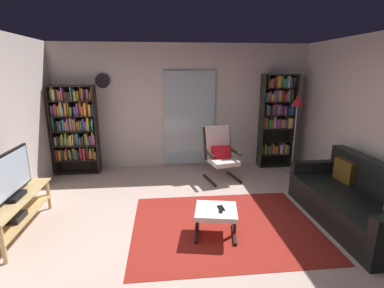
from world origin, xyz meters
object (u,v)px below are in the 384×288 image
object	(u,v)px
leather_sofa	(356,203)
tv_stand	(15,210)
bookshelf_near_sofa	(277,116)
floor_lamp_by_shelf	(297,108)
television	(10,177)
ottoman	(216,214)
lounge_armchair	(220,152)
cell_phone	(221,208)
wall_clock	(103,81)
tv_remote	(221,210)
bookshelf_near_tv	(75,127)

from	to	relation	value
leather_sofa	tv_stand	bearing A→B (deg)	177.43
bookshelf_near_sofa	floor_lamp_by_shelf	distance (m)	0.60
television	ottoman	size ratio (longest dim) A/B	1.61
lounge_armchair	floor_lamp_by_shelf	size ratio (longest dim) A/B	0.63
cell_phone	wall_clock	size ratio (longest dim) A/B	0.48
leather_sofa	tv_remote	xyz separation A→B (m)	(-1.92, -0.14, 0.07)
bookshelf_near_tv	floor_lamp_by_shelf	world-z (taller)	bookshelf_near_tv
leather_sofa	cell_phone	world-z (taller)	leather_sofa
tv_remote	floor_lamp_by_shelf	xyz separation A→B (m)	(1.91, 2.12, 0.98)
bookshelf_near_tv	wall_clock	bearing A→B (deg)	20.72
tv_stand	bookshelf_near_tv	bearing A→B (deg)	85.97
television	tv_remote	xyz separation A→B (m)	(2.60, -0.36, -0.40)
cell_phone	bookshelf_near_sofa	bearing A→B (deg)	50.99
bookshelf_near_sofa	lounge_armchair	distance (m)	1.59
television	wall_clock	distance (m)	2.78
leather_sofa	ottoman	bearing A→B (deg)	-177.07
wall_clock	tv_stand	bearing A→B (deg)	-106.30
bookshelf_near_tv	tv_remote	world-z (taller)	bookshelf_near_tv
television	bookshelf_near_sofa	size ratio (longest dim) A/B	0.49
television	cell_phone	distance (m)	2.67
leather_sofa	floor_lamp_by_shelf	distance (m)	2.24
tv_remote	cell_phone	xyz separation A→B (m)	(0.01, 0.05, -0.00)
tv_stand	floor_lamp_by_shelf	distance (m)	4.96
ottoman	cell_phone	distance (m)	0.10
ottoman	wall_clock	distance (m)	3.67
leather_sofa	tv_remote	bearing A→B (deg)	-175.72
bookshelf_near_tv	tv_stand	bearing A→B (deg)	-94.03
lounge_armchair	ottoman	xyz separation A→B (m)	(-0.44, -1.97, -0.24)
tv_stand	ottoman	world-z (taller)	tv_stand
bookshelf_near_tv	lounge_armchair	distance (m)	2.93
lounge_armchair	tv_remote	size ratio (longest dim) A/B	7.10
lounge_armchair	cell_phone	distance (m)	2.00
tv_stand	leather_sofa	distance (m)	4.53
tv_stand	bookshelf_near_sofa	distance (m)	4.97
bookshelf_near_tv	cell_phone	xyz separation A→B (m)	(2.46, -2.56, -0.59)
bookshelf_near_sofa	lounge_armchair	xyz separation A→B (m)	(-1.34, -0.63, -0.58)
television	ottoman	xyz separation A→B (m)	(2.55, -0.32, -0.48)
lounge_armchair	tv_stand	bearing A→B (deg)	-151.00
leather_sofa	television	bearing A→B (deg)	177.26
leather_sofa	ottoman	distance (m)	1.97
bookshelf_near_tv	leather_sofa	size ratio (longest dim) A/B	0.89
bookshelf_near_tv	leather_sofa	bearing A→B (deg)	-29.46
floor_lamp_by_shelf	tv_stand	bearing A→B (deg)	-158.54
leather_sofa	tv_remote	world-z (taller)	leather_sofa
bookshelf_near_sofa	wall_clock	distance (m)	3.69
ottoman	tv_remote	bearing A→B (deg)	-40.01
ottoman	floor_lamp_by_shelf	bearing A→B (deg)	46.66
bookshelf_near_sofa	cell_phone	size ratio (longest dim) A/B	14.16
leather_sofa	floor_lamp_by_shelf	xyz separation A→B (m)	(-0.01, 1.98, 1.05)
tv_remote	cell_phone	size ratio (longest dim) A/B	1.03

